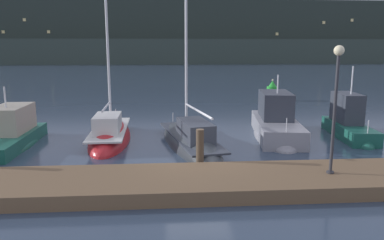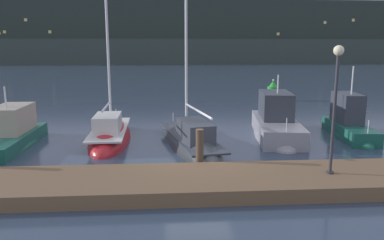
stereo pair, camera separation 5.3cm
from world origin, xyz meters
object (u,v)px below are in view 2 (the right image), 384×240
channel_buoy (273,93)px  dock_lamppost (336,89)px  motorboat_berth_3 (9,140)px  sailboat_berth_4 (110,138)px  motorboat_berth_6 (276,129)px  motorboat_berth_7 (348,130)px  sailboat_berth_5 (190,144)px

channel_buoy → dock_lamppost: 20.60m
motorboat_berth_3 → sailboat_berth_4: size_ratio=0.65×
motorboat_berth_3 → dock_lamppost: (12.37, -5.96, 2.84)m
motorboat_berth_6 → motorboat_berth_7: motorboat_berth_7 is taller
dock_lamppost → motorboat_berth_6: bearing=87.2°
motorboat_berth_7 → dock_lamppost: size_ratio=1.27×
sailboat_berth_5 → channel_buoy: sailboat_berth_5 is taller
motorboat_berth_6 → motorboat_berth_7: 3.64m
sailboat_berth_4 → motorboat_berth_7: size_ratio=1.80×
sailboat_berth_4 → dock_lamppost: bearing=-40.2°
sailboat_berth_4 → motorboat_berth_7: 11.91m
motorboat_berth_3 → channel_buoy: (16.30, 14.11, 0.34)m
channel_buoy → motorboat_berth_3: bearing=-139.1°
sailboat_berth_4 → dock_lamppost: size_ratio=2.29×
sailboat_berth_4 → channel_buoy: (11.88, 13.35, 0.54)m
sailboat_berth_4 → motorboat_berth_3: bearing=-170.2°
channel_buoy → dock_lamppost: size_ratio=0.45×
motorboat_berth_3 → motorboat_berth_7: (16.33, 0.72, 0.04)m
motorboat_berth_7 → channel_buoy: bearing=90.1°
sailboat_berth_5 → channel_buoy: 16.79m
motorboat_berth_6 → channel_buoy: (3.59, 13.03, 0.28)m
motorboat_berth_6 → dock_lamppost: bearing=-92.8°
channel_buoy → sailboat_berth_5: bearing=-118.8°
motorboat_berth_6 → sailboat_berth_4: bearing=-177.8°
dock_lamppost → motorboat_berth_7: bearing=59.3°
sailboat_berth_5 → motorboat_berth_6: 4.80m
sailboat_berth_4 → motorboat_berth_6: size_ratio=1.38×
sailboat_berth_5 → motorboat_berth_7: 8.22m
motorboat_berth_3 → sailboat_berth_4: (4.42, 0.76, -0.19)m
sailboat_berth_4 → channel_buoy: bearing=48.3°
motorboat_berth_3 → sailboat_berth_5: (8.22, -0.59, -0.20)m
sailboat_berth_5 → dock_lamppost: size_ratio=2.65×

